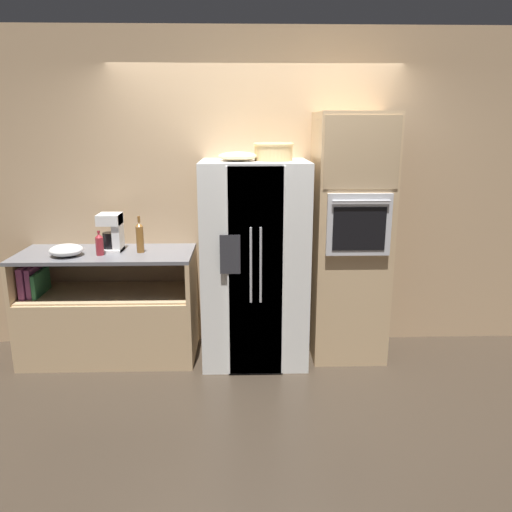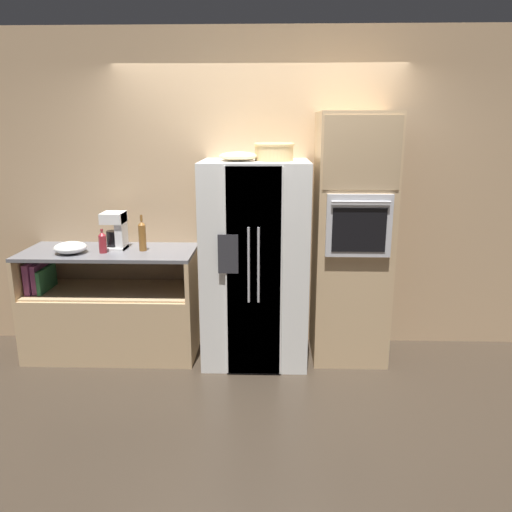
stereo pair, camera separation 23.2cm
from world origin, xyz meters
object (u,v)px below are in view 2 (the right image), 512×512
mixing_bowl (70,248)px  refrigerator (255,263)px  wall_oven (352,240)px  wicker_basket (274,151)px  coffee_maker (116,229)px  bottle_short (103,242)px  fruit_bowl (238,156)px  bottle_tall (142,236)px

mixing_bowl → refrigerator: bearing=2.2°
wall_oven → refrigerator: bearing=-175.6°
mixing_bowl → wicker_basket: bearing=1.7°
refrigerator → wicker_basket: (0.15, -0.01, 0.93)m
wicker_basket → coffee_maker: (-1.35, 0.11, -0.67)m
refrigerator → coffee_maker: (-1.20, 0.10, 0.27)m
wicker_basket → bottle_short: size_ratio=1.58×
wall_oven → fruit_bowl: 1.18m
wall_oven → mixing_bowl: bearing=-177.1°
refrigerator → wicker_basket: bearing=-3.0°
refrigerator → wicker_basket: wicker_basket is taller
bottle_tall → mixing_bowl: 0.60m
bottle_tall → coffee_maker: 0.25m
fruit_bowl → coffee_maker: bearing=173.3°
fruit_bowl → mixing_bowl: bearing=-178.5°
refrigerator → bottle_tall: size_ratio=5.52×
refrigerator → coffee_maker: bearing=175.1°
wall_oven → wicker_basket: wall_oven is taller
wall_oven → wicker_basket: 0.99m
refrigerator → fruit_bowl: size_ratio=5.42×
bottle_tall → bottle_short: (-0.32, -0.08, -0.04)m
refrigerator → fruit_bowl: 0.90m
wicker_basket → coffee_maker: bearing=175.3°
wicker_basket → mixing_bowl: wicker_basket is taller
wall_oven → coffee_maker: size_ratio=6.54×
fruit_bowl → bottle_short: size_ratio=1.54×
wall_oven → mixing_bowl: size_ratio=7.74×
bottle_tall → coffee_maker: size_ratio=0.97×
wall_oven → bottle_tall: size_ratio=6.75×
bottle_tall → coffee_maker: bearing=165.8°
bottle_short → mixing_bowl: bottle_short is taller
wall_oven → bottle_short: bearing=-177.2°
bottle_short → mixing_bowl: (-0.27, -0.02, -0.05)m
refrigerator → wall_oven: (0.82, 0.06, 0.20)m
wicker_basket → fruit_bowl: wicker_basket is taller
wall_oven → bottle_tall: bearing=-179.4°
wall_oven → wicker_basket: (-0.66, -0.07, 0.74)m
wall_oven → fruit_bowl: size_ratio=6.63×
wall_oven → mixing_bowl: (-2.37, -0.12, -0.06)m
wicker_basket → coffee_maker: 1.51m
mixing_bowl → coffee_maker: bearing=24.7°
wicker_basket → coffee_maker: wicker_basket is taller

